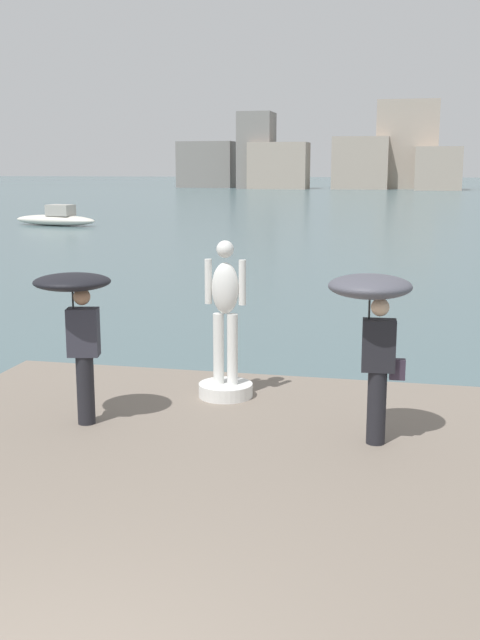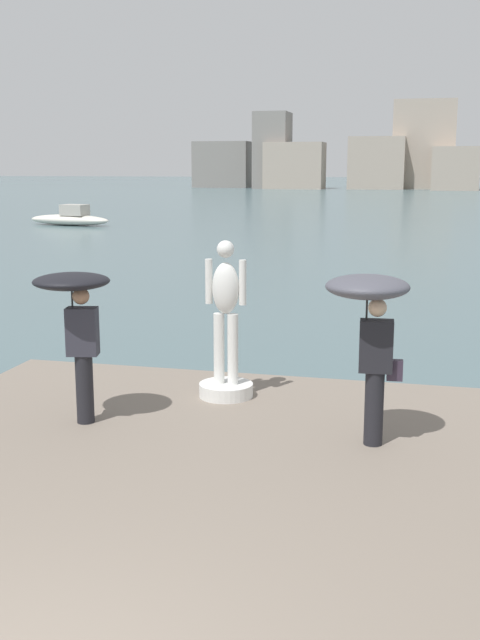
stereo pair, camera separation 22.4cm
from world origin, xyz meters
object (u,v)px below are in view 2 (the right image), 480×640
(statue_white_figure, at_px, (226,341))
(onlooker_left, at_px, (76,307))
(boat_near, at_px, (70,218))
(onlooker_right, at_px, (370,313))

(statue_white_figure, relative_size, onlooker_left, 1.16)
(boat_near, bearing_deg, onlooker_left, -63.90)
(onlooker_right, xyz_separation_m, boat_near, (-20.66, 34.75, -1.53))
(statue_white_figure, bearing_deg, onlooker_left, -135.49)
(onlooker_left, height_order, onlooker_right, onlooker_right)
(statue_white_figure, distance_m, boat_near, 38.18)
(onlooker_left, relative_size, onlooker_right, 0.96)
(onlooker_right, bearing_deg, onlooker_left, -178.68)
(onlooker_right, relative_size, boat_near, 0.35)
(statue_white_figure, height_order, onlooker_left, statue_white_figure)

